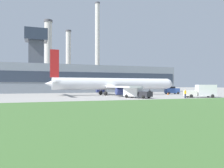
# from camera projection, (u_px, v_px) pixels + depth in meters

# --- Properties ---
(ground_plane) EXTENTS (400.00, 400.00, 0.00)m
(ground_plane) POSITION_uv_depth(u_px,v_px,m) (109.00, 95.00, 54.05)
(ground_plane) COLOR #999691
(terminal_building) EXTENTS (67.86, 11.51, 21.35)m
(terminal_building) POSITION_uv_depth(u_px,v_px,m) (82.00, 78.00, 78.95)
(terminal_building) COLOR gray
(terminal_building) RESTS_ON ground_plane
(smokestack_left) EXTENTS (4.01, 4.01, 33.76)m
(smokestack_left) POSITION_uv_depth(u_px,v_px,m) (48.00, 55.00, 103.93)
(smokestack_left) COLOR beige
(smokestack_left) RESTS_ON ground_plane
(smokestack_right) EXTENTS (2.81, 2.81, 29.51)m
(smokestack_right) POSITION_uv_depth(u_px,v_px,m) (68.00, 60.00, 106.45)
(smokestack_right) COLOR beige
(smokestack_right) RESTS_ON ground_plane
(smokestack_far) EXTENTS (2.63, 2.63, 44.84)m
(smokestack_far) POSITION_uv_depth(u_px,v_px,m) (97.00, 46.00, 110.95)
(smokestack_far) COLOR beige
(smokestack_far) RESTS_ON ground_plane
(airplane) EXTENTS (34.48, 31.72, 10.97)m
(airplane) POSITION_uv_depth(u_px,v_px,m) (112.00, 84.00, 56.23)
(airplane) COLOR silver
(airplane) RESTS_ON ground_plane
(pushback_tug) EXTENTS (4.08, 2.69, 2.17)m
(pushback_tug) POSITION_uv_depth(u_px,v_px,m) (172.00, 91.00, 62.15)
(pushback_tug) COLOR #2D4C93
(pushback_tug) RESTS_ON ground_plane
(baggage_truck) EXTENTS (4.44, 6.01, 2.35)m
(baggage_truck) POSITION_uv_depth(u_px,v_px,m) (136.00, 92.00, 43.24)
(baggage_truck) COLOR #232328
(baggage_truck) RESTS_ON ground_plane
(fuel_truck) EXTENTS (6.49, 3.94, 2.63)m
(fuel_truck) POSITION_uv_depth(u_px,v_px,m) (202.00, 91.00, 44.91)
(fuel_truck) COLOR white
(fuel_truck) RESTS_ON ground_plane
(ground_crew_person) EXTENTS (0.42, 0.42, 1.72)m
(ground_crew_person) POSITION_uv_depth(u_px,v_px,m) (185.00, 94.00, 42.12)
(ground_crew_person) COLOR #23283D
(ground_crew_person) RESTS_ON ground_plane
(traffic_cone_near_nose) EXTENTS (0.52, 0.52, 0.61)m
(traffic_cone_near_nose) POSITION_uv_depth(u_px,v_px,m) (168.00, 94.00, 57.51)
(traffic_cone_near_nose) COLOR black
(traffic_cone_near_nose) RESTS_ON ground_plane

